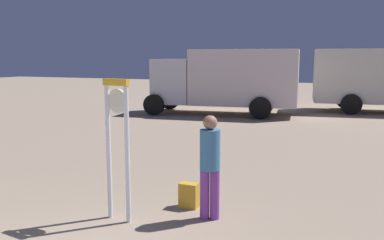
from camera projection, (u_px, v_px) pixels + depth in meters
name	position (u px, v px, depth m)	size (l,w,h in m)	color
standing_clock	(118.00, 136.00, 6.11)	(0.45, 0.15, 2.14)	white
person_near_clock	(210.00, 162.00, 6.21)	(0.31, 0.31, 1.60)	purple
backpack	(189.00, 195.00, 6.80)	(0.31, 0.23, 0.41)	gold
box_truck_near	(228.00, 79.00, 17.92)	(6.69, 3.18, 2.81)	silver
box_truck_far	(384.00, 78.00, 18.57)	(6.72, 3.31, 2.85)	silver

